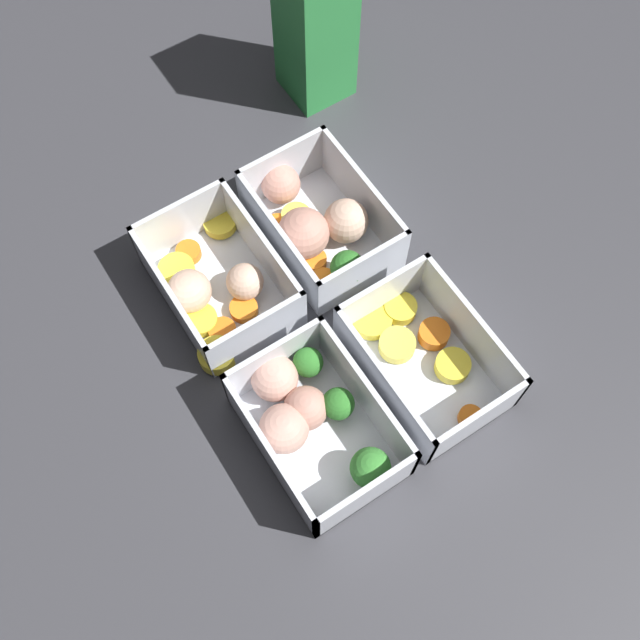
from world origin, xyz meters
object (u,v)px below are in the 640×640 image
at_px(juice_carton, 315,20).
at_px(container_near_right, 310,418).
at_px(container_near_left, 215,286).
at_px(container_far_right, 422,355).
at_px(container_far_left, 317,225).

bearing_deg(juice_carton, container_near_right, -33.65).
relative_size(container_near_left, container_near_right, 1.08).
relative_size(container_near_right, juice_carton, 0.79).
bearing_deg(juice_carton, container_near_left, -52.98).
xyz_separation_m(container_near_right, container_far_right, (0.00, 0.12, -0.01)).
xyz_separation_m(container_far_left, container_far_right, (0.17, 0.01, -0.01)).
bearing_deg(container_far_right, container_near_left, -143.11).
distance_m(container_near_right, juice_carton, 0.41).
bearing_deg(container_far_right, container_far_left, -177.63).
distance_m(container_near_left, container_near_right, 0.16).
bearing_deg(container_far_left, container_near_left, -89.16).
distance_m(container_far_right, juice_carton, 0.36).
bearing_deg(container_near_left, container_far_right, 36.89).
height_order(container_near_right, container_far_left, same).
height_order(container_near_left, juice_carton, juice_carton).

